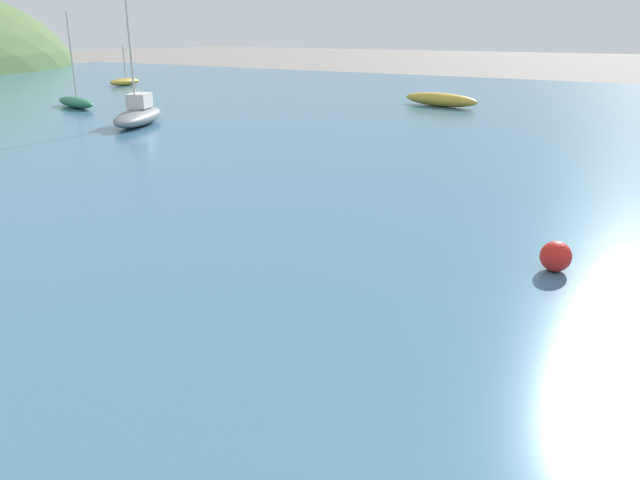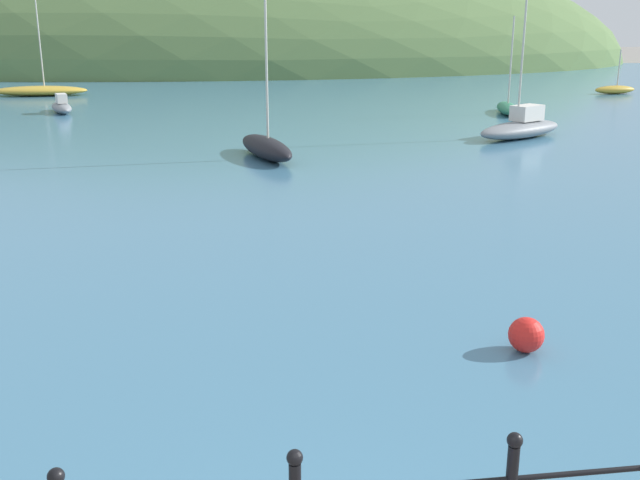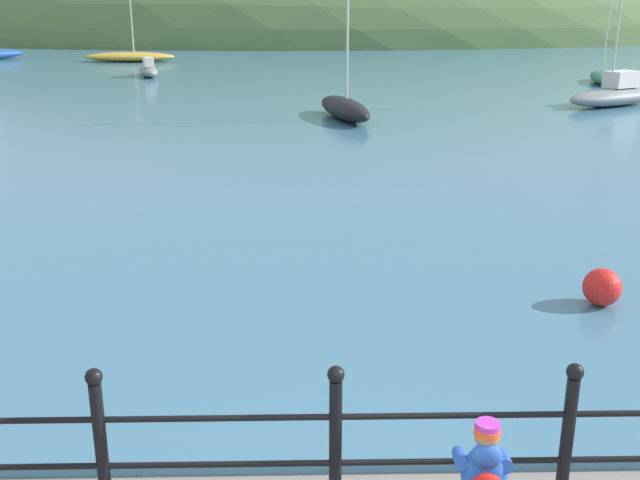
# 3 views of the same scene
# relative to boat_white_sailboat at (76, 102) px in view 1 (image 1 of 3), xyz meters

# --- Properties ---
(boat_white_sailboat) EXTENTS (1.57, 3.36, 4.07)m
(boat_white_sailboat) POSITION_rel_boat_white_sailboat_xyz_m (0.00, 0.00, 0.00)
(boat_white_sailboat) COLOR #287551
(boat_white_sailboat) RESTS_ON water
(boat_twin_mast) EXTENTS (4.07, 3.11, 5.01)m
(boat_twin_mast) POSITION_rel_boat_white_sailboat_xyz_m (-2.05, -6.50, 0.11)
(boat_twin_mast) COLOR gray
(boat_twin_mast) RESTS_ON water
(boat_green_fishing) EXTENTS (2.45, 1.03, 2.35)m
(boat_green_fishing) POSITION_rel_boat_white_sailboat_xyz_m (9.09, 7.55, -0.03)
(boat_green_fishing) COLOR gold
(boat_green_fishing) RESTS_ON water
(boat_far_right) EXTENTS (1.70, 3.96, 0.60)m
(boat_far_right) POSITION_rel_boat_white_sailboat_xyz_m (9.50, -13.47, 0.04)
(boat_far_right) COLOR gold
(boat_far_right) RESTS_ON water
(mooring_buoy) EXTENTS (0.45, 0.45, 0.45)m
(mooring_buoy) POSITION_rel_boat_white_sailboat_xyz_m (-8.80, -23.03, -0.04)
(mooring_buoy) COLOR red
(mooring_buoy) RESTS_ON water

